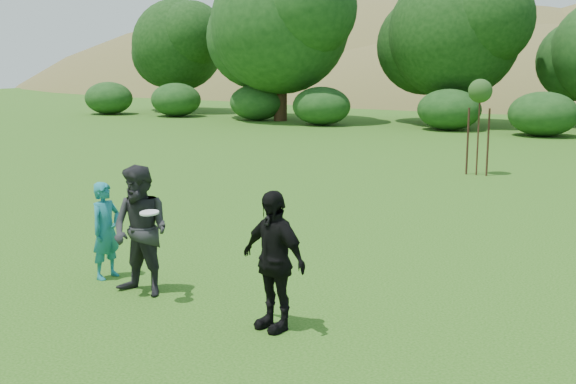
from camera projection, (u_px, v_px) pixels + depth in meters
name	position (u px, v px, depth m)	size (l,w,h in m)	color
ground	(193.00, 300.00, 10.48)	(120.00, 120.00, 0.00)	#19470C
player_teal	(106.00, 230.00, 11.41)	(0.57, 0.37, 1.55)	#1C7480
player_grey	(141.00, 231.00, 10.56)	(0.94, 0.73, 1.94)	#252527
player_black	(273.00, 260.00, 9.23)	(1.07, 0.45, 1.83)	black
frisbee	(149.00, 213.00, 10.05)	(0.27, 0.27, 0.05)	white
sapling	(480.00, 94.00, 21.13)	(0.70, 0.70, 2.85)	#3E2218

